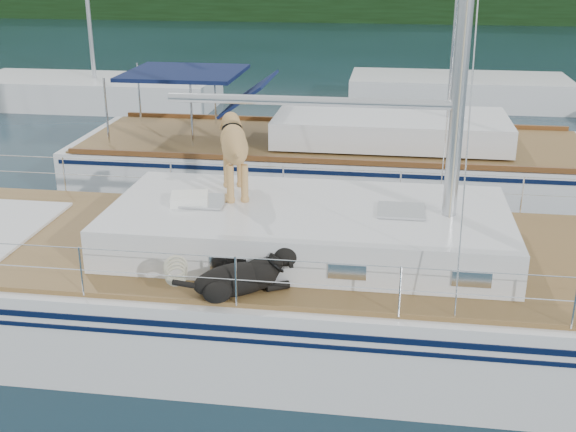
# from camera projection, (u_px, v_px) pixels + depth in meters

# --- Properties ---
(ground) EXTENTS (120.00, 120.00, 0.00)m
(ground) POSITION_uv_depth(u_px,v_px,m) (251.00, 325.00, 10.16)
(ground) COLOR black
(ground) RESTS_ON ground
(shore_bank) EXTENTS (92.00, 1.00, 1.20)m
(shore_bank) POSITION_uv_depth(u_px,v_px,m) (372.00, 12.00, 52.79)
(shore_bank) COLOR #595147
(shore_bank) RESTS_ON ground
(main_sailboat) EXTENTS (12.00, 3.93, 14.01)m
(main_sailboat) POSITION_uv_depth(u_px,v_px,m) (256.00, 282.00, 9.91)
(main_sailboat) COLOR white
(main_sailboat) RESTS_ON ground
(neighbor_sailboat) EXTENTS (11.00, 3.50, 13.30)m
(neighbor_sailboat) POSITION_uv_depth(u_px,v_px,m) (338.00, 164.00, 15.53)
(neighbor_sailboat) COLOR white
(neighbor_sailboat) RESTS_ON ground
(bg_boat_west) EXTENTS (8.00, 3.00, 11.65)m
(bg_boat_west) POSITION_uv_depth(u_px,v_px,m) (96.00, 93.00, 24.07)
(bg_boat_west) COLOR white
(bg_boat_west) RESTS_ON ground
(bg_boat_center) EXTENTS (7.20, 3.00, 11.65)m
(bg_boat_center) POSITION_uv_depth(u_px,v_px,m) (458.00, 91.00, 24.30)
(bg_boat_center) COLOR white
(bg_boat_center) RESTS_ON ground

